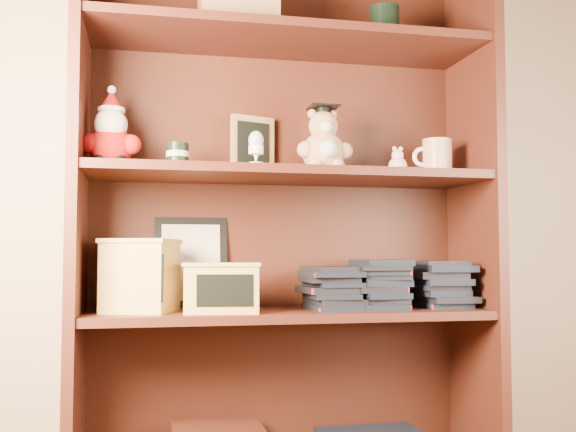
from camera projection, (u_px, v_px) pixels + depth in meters
name	position (u px, v px, depth m)	size (l,w,h in m)	color
bookcase	(284.00, 231.00, 1.99)	(1.20, 0.35, 1.60)	#461E14
shelf_lower	(288.00, 314.00, 1.93)	(1.14, 0.33, 0.02)	#461E14
shelf_upper	(288.00, 176.00, 1.95)	(1.14, 0.33, 0.02)	#461E14
santa_plush	(111.00, 136.00, 1.85)	(0.17, 0.12, 0.23)	#A50F0F
teachers_tin	(178.00, 156.00, 1.89)	(0.06, 0.06, 0.07)	black
chalkboard_plaque	(253.00, 147.00, 2.06)	(0.14, 0.10, 0.18)	#9E7547
egg_cup	(256.00, 148.00, 1.86)	(0.05, 0.05, 0.10)	white
grad_teddy_bear	(324.00, 146.00, 1.98)	(0.17, 0.14, 0.20)	tan
pink_figurine	(398.00, 163.00, 2.03)	(0.06, 0.06, 0.09)	beige
teacher_mug	(436.00, 157.00, 2.05)	(0.12, 0.09, 0.11)	silver
certificate_frame	(191.00, 262.00, 2.02)	(0.22, 0.06, 0.27)	black
treats_box	(141.00, 275.00, 1.85)	(0.23, 0.23, 0.20)	#D7B058
pencils_box	(222.00, 287.00, 1.83)	(0.22, 0.17, 0.14)	#D7B058
book_stack_left	(331.00, 287.00, 1.96)	(0.14, 0.20, 0.13)	black
book_stack_mid	(378.00, 284.00, 1.99)	(0.14, 0.20, 0.14)	black
book_stack_right	(439.00, 286.00, 2.03)	(0.14, 0.20, 0.13)	black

